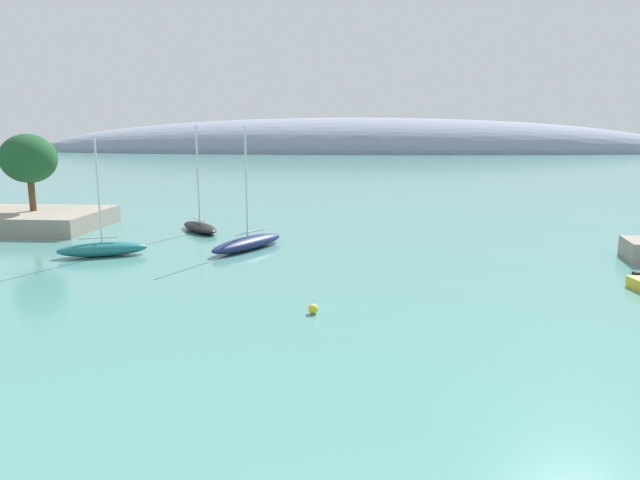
% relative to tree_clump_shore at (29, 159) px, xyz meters
% --- Properties ---
extents(shore_outcrop, '(13.40, 10.30, 1.69)m').
position_rel_tree_clump_shore_xyz_m(shore_outcrop, '(-0.19, -0.29, -5.83)').
color(shore_outcrop, gray).
rests_on(shore_outcrop, ground).
extents(tree_clump_shore, '(5.15, 5.15, 7.34)m').
position_rel_tree_clump_shore_xyz_m(tree_clump_shore, '(0.00, 0.00, 0.00)').
color(tree_clump_shore, brown).
rests_on(tree_clump_shore, shore_outcrop).
extents(distant_ridge, '(282.21, 61.87, 29.26)m').
position_rel_tree_clump_shore_xyz_m(distant_ridge, '(26.52, 199.05, -6.67)').
color(distant_ridge, gray).
rests_on(distant_ridge, ground).
extents(sailboat_teal_near_shore, '(6.66, 3.94, 9.01)m').
position_rel_tree_clump_shore_xyz_m(sailboat_teal_near_shore, '(12.28, -11.69, -6.08)').
color(sailboat_teal_near_shore, '#1E6B70').
rests_on(sailboat_teal_near_shore, water).
extents(sailboat_black_mid_mooring, '(5.51, 6.37, 9.81)m').
position_rel_tree_clump_shore_xyz_m(sailboat_black_mid_mooring, '(16.58, -0.72, -6.16)').
color(sailboat_black_mid_mooring, black).
rests_on(sailboat_black_mid_mooring, water).
extents(sailboat_navy_outer_mooring, '(5.48, 7.88, 9.70)m').
position_rel_tree_clump_shore_xyz_m(sailboat_navy_outer_mooring, '(22.70, -8.41, -6.11)').
color(sailboat_navy_outer_mooring, navy).
rests_on(sailboat_navy_outer_mooring, water).
extents(mooring_buoy_yellow, '(0.52, 0.52, 0.52)m').
position_rel_tree_clump_shore_xyz_m(mooring_buoy_yellow, '(29.33, -24.08, -6.42)').
color(mooring_buoy_yellow, yellow).
rests_on(mooring_buoy_yellow, water).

